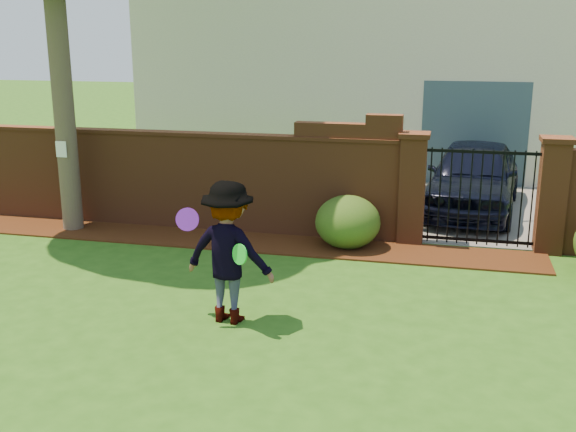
% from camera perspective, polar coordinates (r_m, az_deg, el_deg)
% --- Properties ---
extents(ground, '(80.00, 80.00, 0.01)m').
position_cam_1_polar(ground, '(8.55, -8.13, -8.86)').
color(ground, '#275314').
rests_on(ground, ground).
extents(mulch_bed, '(11.10, 1.08, 0.03)m').
position_cam_1_polar(mulch_bed, '(11.79, -6.52, -1.95)').
color(mulch_bed, '#341709').
rests_on(mulch_bed, ground).
extents(brick_wall, '(8.70, 0.31, 2.16)m').
position_cam_1_polar(brick_wall, '(12.55, -10.18, 3.24)').
color(brick_wall, brown).
rests_on(brick_wall, ground).
extents(pillar_left, '(0.50, 0.50, 1.88)m').
position_cam_1_polar(pillar_left, '(11.53, 10.37, 2.34)').
color(pillar_left, brown).
rests_on(pillar_left, ground).
extents(pillar_right, '(0.50, 0.50, 1.88)m').
position_cam_1_polar(pillar_right, '(11.63, 21.25, 1.67)').
color(pillar_right, brown).
rests_on(pillar_right, ground).
extents(iron_gate, '(1.78, 0.03, 1.60)m').
position_cam_1_polar(iron_gate, '(11.55, 15.80, 1.52)').
color(iron_gate, black).
rests_on(iron_gate, ground).
extents(driveway, '(3.20, 8.00, 0.01)m').
position_cam_1_polar(driveway, '(15.63, 15.12, 1.80)').
color(driveway, '#65615E').
rests_on(driveway, ground).
extents(house, '(12.40, 6.40, 6.30)m').
position_cam_1_polar(house, '(19.34, 7.91, 14.05)').
color(house, beige).
rests_on(house, ground).
extents(car, '(2.13, 4.30, 1.41)m').
position_cam_1_polar(car, '(13.73, 15.17, 3.01)').
color(car, black).
rests_on(car, ground).
extents(paper_notice, '(0.20, 0.01, 0.28)m').
position_cam_1_polar(paper_notice, '(12.50, -18.49, 5.33)').
color(paper_notice, white).
rests_on(paper_notice, tree).
extents(shrub_left, '(1.08, 1.08, 0.88)m').
position_cam_1_polar(shrub_left, '(11.24, 5.03, -0.50)').
color(shrub_left, '#224815').
rests_on(shrub_left, ground).
extents(man, '(1.22, 0.81, 1.76)m').
position_cam_1_polar(man, '(8.23, -5.13, -3.12)').
color(man, gray).
rests_on(man, ground).
extents(frisbee_purple, '(0.29, 0.13, 0.28)m').
position_cam_1_polar(frisbee_purple, '(8.10, -8.43, -0.28)').
color(frisbee_purple, purple).
rests_on(frisbee_purple, man).
extents(frisbee_green, '(0.24, 0.18, 0.25)m').
position_cam_1_polar(frisbee_green, '(7.86, -4.07, -3.22)').
color(frisbee_green, green).
rests_on(frisbee_green, man).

